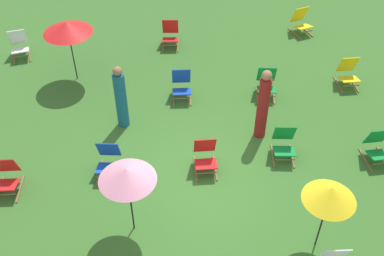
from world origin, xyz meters
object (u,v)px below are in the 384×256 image
object	(u,v)px
deckchair_9	(378,147)
deckchair_11	(301,22)
deckchair_3	(182,85)
person_0	(263,105)
deckchair_1	(170,34)
deckchair_8	(19,45)
deckchair_12	(348,73)
umbrella_2	(67,28)
deckchair_2	(6,176)
umbrella_1	(330,194)
person_1	(121,98)
deckchair_7	(205,156)
deckchair_10	(266,83)
deckchair_0	(108,160)
deckchair_6	(284,143)
umbrella_0	(127,174)

from	to	relation	value
deckchair_9	deckchair_11	xyz separation A→B (m)	(0.00, 5.72, 0.00)
deckchair_3	person_0	bearing A→B (deg)	-41.51
deckchair_1	deckchair_8	xyz separation A→B (m)	(-4.47, -0.03, 0.00)
deckchair_12	umbrella_2	distance (m)	7.56
deckchair_9	deckchair_8	bearing A→B (deg)	147.81
deckchair_1	person_0	xyz separation A→B (m)	(1.74, -4.37, 0.55)
deckchair_2	deckchair_11	distance (m)	9.87
deckchair_12	umbrella_1	world-z (taller)	umbrella_1
umbrella_1	deckchair_8	bearing A→B (deg)	130.96
deckchair_9	person_1	world-z (taller)	person_1
deckchair_2	umbrella_1	distance (m)	6.56
deckchair_8	umbrella_1	xyz separation A→B (m)	(6.54, -7.53, 1.12)
deckchair_7	deckchair_12	world-z (taller)	same
deckchair_10	deckchair_12	world-z (taller)	same
deckchair_0	umbrella_2	distance (m)	4.02
deckchair_1	deckchair_7	bearing A→B (deg)	-80.18
deckchair_6	deckchair_11	xyz separation A→B (m)	(2.07, 5.33, 0.00)
deckchair_10	deckchair_1	bearing A→B (deg)	138.95
deckchair_1	deckchair_12	distance (m)	5.30
deckchair_0	umbrella_0	xyz separation A→B (m)	(0.47, -1.60, 1.20)
umbrella_1	person_0	distance (m)	3.26
person_0	deckchair_3	bearing A→B (deg)	136.06
deckchair_3	deckchair_6	size ratio (longest dim) A/B	1.00
deckchair_11	umbrella_0	xyz separation A→B (m)	(-5.55, -6.95, 1.20)
deckchair_1	deckchair_8	world-z (taller)	same
deckchair_8	deckchair_9	size ratio (longest dim) A/B	1.00
deckchair_2	deckchair_8	distance (m)	5.32
deckchair_6	person_1	world-z (taller)	person_1
deckchair_10	umbrella_0	world-z (taller)	umbrella_0
deckchair_1	umbrella_2	world-z (taller)	umbrella_2
deckchair_2	deckchair_11	world-z (taller)	same
deckchair_6	deckchair_12	world-z (taller)	same
deckchair_10	person_1	bearing A→B (deg)	-159.03
person_0	person_1	bearing A→B (deg)	167.89
deckchair_11	umbrella_1	size ratio (longest dim) A/B	0.52
deckchair_3	deckchair_11	world-z (taller)	same
umbrella_1	person_0	bearing A→B (deg)	96.03
deckchair_8	deckchair_10	world-z (taller)	same
deckchair_6	deckchair_10	world-z (taller)	same
deckchair_9	deckchair_0	bearing A→B (deg)	176.64
deckchair_6	deckchair_12	bearing A→B (deg)	53.33
deckchair_11	person_1	distance (m)	6.83
deckchair_10	deckchair_11	distance (m)	3.58
deckchair_0	deckchair_10	size ratio (longest dim) A/B	1.00
deckchair_3	deckchair_0	bearing A→B (deg)	-122.47
deckchair_2	deckchair_12	bearing A→B (deg)	21.50
person_1	deckchair_2	bearing A→B (deg)	109.53
deckchair_0	deckchair_3	world-z (taller)	same
deckchair_2	deckchair_12	distance (m)	8.99
deckchair_10	deckchair_12	size ratio (longest dim) A/B	1.00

